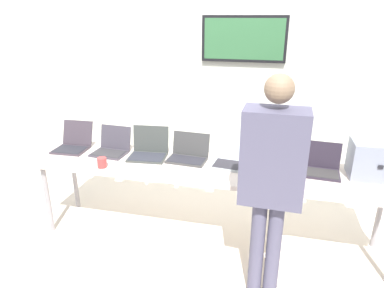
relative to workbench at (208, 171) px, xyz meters
name	(u,v)px	position (x,y,z in m)	size (l,w,h in m)	color
ground	(207,239)	(0.00, 0.00, -0.76)	(8.00, 8.00, 0.04)	beige
back_wall	(227,95)	(0.00, 1.13, 0.48)	(8.00, 0.11, 2.42)	beige
workbench	(208,171)	(0.00, 0.00, 0.00)	(3.40, 0.70, 0.79)	beige
equipment_box	(376,160)	(1.44, 0.12, 0.21)	(0.42, 0.31, 0.32)	gray
laptop_station_0	(73,143)	(-1.47, 0.11, 0.11)	(0.34, 0.37, 0.27)	#3B333B
laptop_station_1	(112,147)	(-1.02, 0.11, 0.11)	(0.36, 0.33, 0.25)	#3C3842
laptop_station_2	(149,150)	(-0.62, 0.11, 0.11)	(0.39, 0.35, 0.28)	#373C39
laptop_station_3	(188,154)	(-0.22, 0.12, 0.11)	(0.39, 0.31, 0.24)	#383838
laptop_station_4	(231,158)	(0.20, 0.12, 0.11)	(0.34, 0.41, 0.25)	#A8B2B3
laptop_station_5	(273,162)	(0.59, 0.11, 0.10)	(0.32, 0.34, 0.22)	#37393E
laptop_station_6	(319,166)	(0.98, 0.11, 0.11)	(0.38, 0.31, 0.26)	#28212D
person	(272,172)	(0.57, -0.62, 0.33)	(0.45, 0.59, 1.77)	#514F66
coffee_mug	(102,163)	(-0.95, -0.25, 0.09)	(0.09, 0.09, 0.09)	#D13837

